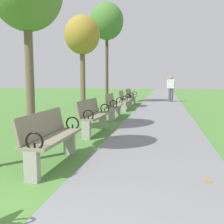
{
  "coord_description": "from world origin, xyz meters",
  "views": [
    {
      "loc": [
        1.32,
        -1.15,
        1.43
      ],
      "look_at": [
        -0.05,
        5.93,
        0.55
      ],
      "focal_mm": 43.06,
      "sensor_mm": 36.0,
      "label": 1
    }
  ],
  "objects_px": {
    "park_bench_5": "(124,100)",
    "tree_4": "(107,22)",
    "park_bench_3": "(93,115)",
    "park_bench_6": "(131,96)",
    "tree_3": "(82,36)",
    "park_bench_2": "(50,137)",
    "park_bench_4": "(114,105)",
    "pedestrian_walking": "(171,87)"
  },
  "relations": [
    {
      "from": "park_bench_4",
      "to": "tree_3",
      "type": "distance_m",
      "value": 4.04
    },
    {
      "from": "park_bench_4",
      "to": "tree_4",
      "type": "distance_m",
      "value": 7.21
    },
    {
      "from": "park_bench_2",
      "to": "tree_3",
      "type": "bearing_deg",
      "value": 103.24
    },
    {
      "from": "park_bench_5",
      "to": "park_bench_4",
      "type": "bearing_deg",
      "value": -90.0
    },
    {
      "from": "park_bench_6",
      "to": "pedestrian_walking",
      "type": "distance_m",
      "value": 3.25
    },
    {
      "from": "park_bench_3",
      "to": "park_bench_4",
      "type": "distance_m",
      "value": 2.92
    },
    {
      "from": "park_bench_2",
      "to": "park_bench_5",
      "type": "distance_m",
      "value": 8.38
    },
    {
      "from": "park_bench_4",
      "to": "park_bench_6",
      "type": "relative_size",
      "value": 1.0
    },
    {
      "from": "park_bench_5",
      "to": "tree_4",
      "type": "relative_size",
      "value": 0.28
    },
    {
      "from": "park_bench_2",
      "to": "park_bench_4",
      "type": "distance_m",
      "value": 5.67
    },
    {
      "from": "park_bench_2",
      "to": "park_bench_4",
      "type": "relative_size",
      "value": 0.99
    },
    {
      "from": "park_bench_5",
      "to": "tree_4",
      "type": "bearing_deg",
      "value": 116.2
    },
    {
      "from": "park_bench_4",
      "to": "tree_3",
      "type": "xyz_separation_m",
      "value": [
        -1.84,
        2.17,
        2.87
      ]
    },
    {
      "from": "park_bench_4",
      "to": "park_bench_5",
      "type": "distance_m",
      "value": 2.72
    },
    {
      "from": "tree_4",
      "to": "pedestrian_walking",
      "type": "bearing_deg",
      "value": 28.38
    },
    {
      "from": "park_bench_5",
      "to": "tree_4",
      "type": "xyz_separation_m",
      "value": [
        -1.46,
        2.97,
        4.19
      ]
    },
    {
      "from": "park_bench_3",
      "to": "tree_3",
      "type": "relative_size",
      "value": 0.38
    },
    {
      "from": "park_bench_5",
      "to": "pedestrian_walking",
      "type": "height_order",
      "value": "pedestrian_walking"
    },
    {
      "from": "tree_4",
      "to": "tree_3",
      "type": "bearing_deg",
      "value": -96.2
    },
    {
      "from": "park_bench_4",
      "to": "pedestrian_walking",
      "type": "distance_m",
      "value": 8.03
    },
    {
      "from": "park_bench_2",
      "to": "tree_4",
      "type": "relative_size",
      "value": 0.28
    },
    {
      "from": "park_bench_3",
      "to": "park_bench_6",
      "type": "height_order",
      "value": "same"
    },
    {
      "from": "park_bench_2",
      "to": "tree_3",
      "type": "relative_size",
      "value": 0.37
    },
    {
      "from": "park_bench_3",
      "to": "park_bench_5",
      "type": "relative_size",
      "value": 1.0
    },
    {
      "from": "tree_3",
      "to": "pedestrian_walking",
      "type": "xyz_separation_m",
      "value": [
        4.1,
        5.53,
        -2.42
      ]
    },
    {
      "from": "park_bench_6",
      "to": "tree_4",
      "type": "height_order",
      "value": "tree_4"
    },
    {
      "from": "park_bench_3",
      "to": "park_bench_4",
      "type": "height_order",
      "value": "same"
    },
    {
      "from": "park_bench_3",
      "to": "pedestrian_walking",
      "type": "relative_size",
      "value": 1.0
    },
    {
      "from": "park_bench_2",
      "to": "park_bench_4",
      "type": "height_order",
      "value": "same"
    },
    {
      "from": "park_bench_3",
      "to": "pedestrian_walking",
      "type": "bearing_deg",
      "value": 77.97
    },
    {
      "from": "park_bench_4",
      "to": "tree_4",
      "type": "height_order",
      "value": "tree_4"
    },
    {
      "from": "park_bench_2",
      "to": "park_bench_6",
      "type": "xyz_separation_m",
      "value": [
        0.0,
        11.07,
        0.0
      ]
    },
    {
      "from": "park_bench_2",
      "to": "park_bench_3",
      "type": "height_order",
      "value": "same"
    },
    {
      "from": "park_bench_3",
      "to": "tree_4",
      "type": "xyz_separation_m",
      "value": [
        -1.46,
        8.6,
        4.19
      ]
    },
    {
      "from": "park_bench_2",
      "to": "tree_4",
      "type": "bearing_deg",
      "value": 97.33
    },
    {
      "from": "park_bench_4",
      "to": "park_bench_5",
      "type": "bearing_deg",
      "value": 90.0
    },
    {
      "from": "park_bench_6",
      "to": "tree_3",
      "type": "distance_m",
      "value": 4.7
    },
    {
      "from": "park_bench_2",
      "to": "park_bench_4",
      "type": "xyz_separation_m",
      "value": [
        0.0,
        5.67,
        0.0
      ]
    },
    {
      "from": "park_bench_3",
      "to": "park_bench_5",
      "type": "height_order",
      "value": "same"
    },
    {
      "from": "park_bench_5",
      "to": "tree_4",
      "type": "height_order",
      "value": "tree_4"
    },
    {
      "from": "park_bench_3",
      "to": "park_bench_5",
      "type": "xyz_separation_m",
      "value": [
        -0.0,
        5.64,
        0.0
      ]
    },
    {
      "from": "park_bench_2",
      "to": "park_bench_3",
      "type": "relative_size",
      "value": 0.99
    }
  ]
}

